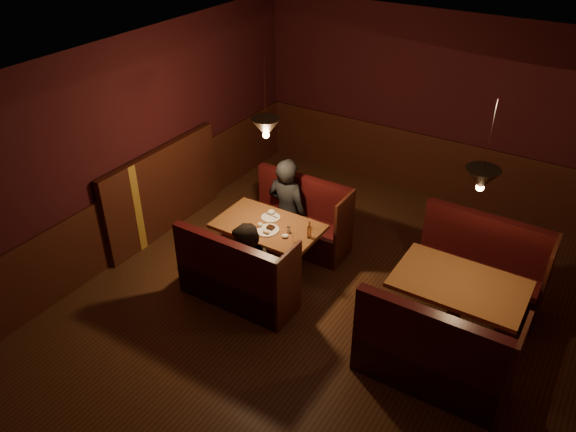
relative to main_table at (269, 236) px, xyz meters
The scene contains 9 objects.
room 1.00m from the main_table, 21.95° to the right, with size 6.02×7.02×2.92m.
main_table is the anchor object (origin of this frame).
main_bench_far 0.80m from the main_table, 88.97° to the left, with size 1.48×0.53×1.01m.
main_bench_near 0.80m from the main_table, 88.97° to the right, with size 1.48×0.53×1.01m.
second_table 2.44m from the main_table, ahead, with size 1.40×0.89×0.79m.
second_bench_far 2.63m from the main_table, 19.92° to the left, with size 1.55×0.58×1.10m.
second_bench_near 2.60m from the main_table, 17.49° to the right, with size 1.55×0.58×1.10m.
diner_a 0.77m from the main_table, 103.42° to the left, with size 0.60×0.40×1.66m, color black.
diner_b 0.69m from the main_table, 77.61° to the right, with size 0.70×0.55×1.45m, color black.
Camera 1 is at (2.28, -4.58, 4.61)m, focal length 35.00 mm.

